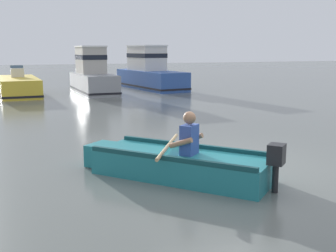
{
  "coord_description": "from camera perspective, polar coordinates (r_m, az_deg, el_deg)",
  "views": [
    {
      "loc": [
        -3.98,
        -6.9,
        2.22
      ],
      "look_at": [
        -0.55,
        1.62,
        0.55
      ],
      "focal_mm": 44.89,
      "sensor_mm": 36.0,
      "label": 1
    }
  ],
  "objects": [
    {
      "name": "rowboat_with_person",
      "position": [
        7.42,
        1.33,
        -5.08
      ],
      "size": [
        2.89,
        3.21,
        1.19
      ],
      "color": "#1E727A",
      "rests_on": "ground"
    },
    {
      "name": "moored_boat_yellow",
      "position": [
        22.18,
        -19.61,
        5.05
      ],
      "size": [
        1.89,
        5.2,
        1.45
      ],
      "color": "gold",
      "rests_on": "ground"
    },
    {
      "name": "ground_plane",
      "position": [
        8.27,
        7.8,
        -5.37
      ],
      "size": [
        120.0,
        120.0,
        0.0
      ],
      "primitive_type": "plane",
      "color": "slate"
    },
    {
      "name": "moored_boat_grey",
      "position": [
        22.49,
        -10.23,
        6.76
      ],
      "size": [
        1.67,
        5.05,
        2.42
      ],
      "color": "gray",
      "rests_on": "ground"
    },
    {
      "name": "moored_boat_blue",
      "position": [
        24.5,
        -2.55,
        7.25
      ],
      "size": [
        2.54,
        6.13,
        2.48
      ],
      "color": "#2D519E",
      "rests_on": "ground"
    }
  ]
}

